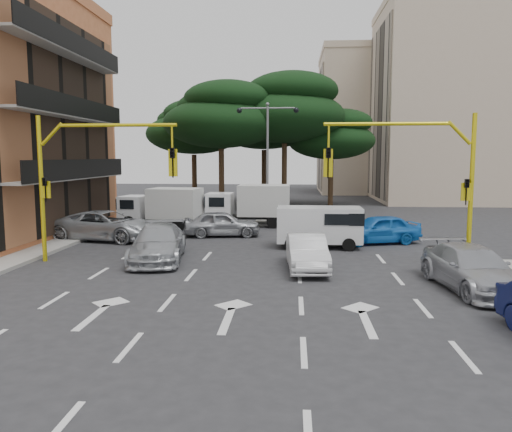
% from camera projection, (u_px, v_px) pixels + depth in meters
% --- Properties ---
extents(ground, '(120.00, 120.00, 0.00)m').
position_uv_depth(ground, '(245.00, 276.00, 18.26)').
color(ground, '#28282B').
rests_on(ground, ground).
extents(median_strip, '(1.40, 6.00, 0.15)m').
position_uv_depth(median_strip, '(267.00, 219.00, 34.09)').
color(median_strip, gray).
rests_on(median_strip, ground).
extents(apartment_beige_near, '(20.20, 12.15, 18.70)m').
position_uv_depth(apartment_beige_near, '(486.00, 103.00, 47.36)').
color(apartment_beige_near, '#C9B196').
rests_on(apartment_beige_near, ground).
extents(apartment_beige_far, '(16.20, 12.15, 16.70)m').
position_uv_depth(apartment_beige_far, '(387.00, 123.00, 59.88)').
color(apartment_beige_far, '#C9B196').
rests_on(apartment_beige_far, ground).
extents(pine_left_near, '(9.15, 9.15, 10.23)m').
position_uv_depth(pine_left_near, '(222.00, 115.00, 39.38)').
color(pine_left_near, '#382616').
rests_on(pine_left_near, ground).
extents(pine_center, '(9.98, 9.98, 11.16)m').
position_uv_depth(pine_center, '(285.00, 108.00, 40.91)').
color(pine_center, '#382616').
rests_on(pine_center, ground).
extents(pine_left_far, '(8.32, 8.32, 9.30)m').
position_uv_depth(pine_left_far, '(194.00, 127.00, 43.64)').
color(pine_left_far, '#382616').
rests_on(pine_left_far, ground).
extents(pine_right, '(7.49, 7.49, 8.37)m').
position_uv_depth(pine_right, '(332.00, 134.00, 42.84)').
color(pine_right, '#382616').
rests_on(pine_right, ground).
extents(pine_back, '(9.15, 9.15, 10.23)m').
position_uv_depth(pine_back, '(265.00, 121.00, 46.09)').
color(pine_back, '#382616').
rests_on(pine_back, ground).
extents(signal_mast_right, '(5.79, 0.37, 6.00)m').
position_uv_depth(signal_mast_right, '(425.00, 169.00, 19.27)').
color(signal_mast_right, gold).
rests_on(signal_mast_right, ground).
extents(signal_mast_left, '(5.79, 0.37, 6.00)m').
position_uv_depth(signal_mast_left, '(83.00, 168.00, 20.27)').
color(signal_mast_left, gold).
rests_on(signal_mast_left, ground).
extents(street_lamp_center, '(4.16, 0.36, 7.77)m').
position_uv_depth(street_lamp_center, '(268.00, 140.00, 33.45)').
color(street_lamp_center, slate).
rests_on(street_lamp_center, median_strip).
extents(car_white_hatch, '(1.69, 4.19, 1.35)m').
position_uv_depth(car_white_hatch, '(307.00, 252.00, 19.27)').
color(car_white_hatch, silver).
rests_on(car_white_hatch, ground).
extents(car_blue_compact, '(4.56, 2.86, 1.45)m').
position_uv_depth(car_blue_compact, '(378.00, 229.00, 25.01)').
color(car_blue_compact, blue).
rests_on(car_blue_compact, ground).
extents(car_silver_wagon, '(2.77, 5.35, 1.48)m').
position_uv_depth(car_silver_wagon, '(158.00, 243.00, 20.89)').
color(car_silver_wagon, '#A9ADB2').
rests_on(car_silver_wagon, ground).
extents(car_silver_cross_a, '(5.90, 3.52, 1.53)m').
position_uv_depth(car_silver_cross_a, '(106.00, 225.00, 26.04)').
color(car_silver_cross_a, '#ACB0B5').
rests_on(car_silver_cross_a, ground).
extents(car_silver_cross_b, '(4.35, 2.26, 1.41)m').
position_uv_depth(car_silver_cross_b, '(222.00, 223.00, 27.24)').
color(car_silver_cross_b, '#999BA1').
rests_on(car_silver_cross_b, ground).
extents(car_silver_parked, '(2.64, 5.12, 1.42)m').
position_uv_depth(car_silver_parked, '(472.00, 268.00, 16.32)').
color(car_silver_parked, '#A5A6AD').
rests_on(car_silver_parked, ground).
extents(van_white, '(4.00, 1.83, 1.99)m').
position_uv_depth(van_white, '(319.00, 227.00, 23.86)').
color(van_white, silver).
rests_on(van_white, ground).
extents(box_truck_a, '(5.20, 2.71, 2.44)m').
position_uv_depth(box_truck_a, '(161.00, 208.00, 30.38)').
color(box_truck_a, silver).
rests_on(box_truck_a, ground).
extents(box_truck_b, '(5.28, 2.26, 2.59)m').
position_uv_depth(box_truck_b, '(249.00, 205.00, 31.25)').
color(box_truck_b, white).
rests_on(box_truck_b, ground).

